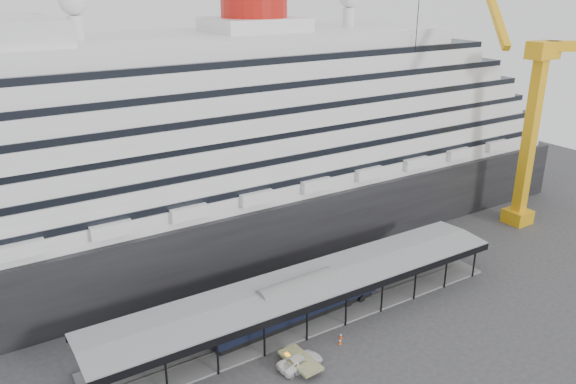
{
  "coord_description": "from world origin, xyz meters",
  "views": [
    {
      "loc": [
        -34.74,
        -45.51,
        39.87
      ],
      "look_at": [
        -1.06,
        8.0,
        16.19
      ],
      "focal_mm": 35.0,
      "sensor_mm": 36.0,
      "label": 1
    }
  ],
  "objects": [
    {
      "name": "traffic_cone_right",
      "position": [
        0.78,
        -0.94,
        0.36
      ],
      "size": [
        0.37,
        0.37,
        0.72
      ],
      "rotation": [
        0.0,
        0.0,
        0.01
      ],
      "color": "#DD410C",
      "rests_on": "ground"
    },
    {
      "name": "port_truck",
      "position": [
        -6.32,
        -2.89,
        0.73
      ],
      "size": [
        5.36,
        2.71,
        1.45
      ],
      "primitive_type": "imported",
      "rotation": [
        0.0,
        0.0,
        1.63
      ],
      "color": "white",
      "rests_on": "ground"
    },
    {
      "name": "platform_canopy",
      "position": [
        0.0,
        5.0,
        2.36
      ],
      "size": [
        56.0,
        9.18,
        5.3
      ],
      "color": "slate",
      "rests_on": "ground"
    },
    {
      "name": "cruise_ship",
      "position": [
        0.05,
        32.0,
        18.35
      ],
      "size": [
        130.0,
        30.0,
        43.9
      ],
      "color": "black",
      "rests_on": "ground"
    },
    {
      "name": "traffic_cone_mid",
      "position": [
        -0.0,
        -1.81,
        0.36
      ],
      "size": [
        0.47,
        0.47,
        0.73
      ],
      "rotation": [
        0.0,
        0.0,
        -0.32
      ],
      "color": "#E04C0C",
      "rests_on": "ground"
    },
    {
      "name": "traffic_cone_left",
      "position": [
        -4.65,
        -2.86,
        0.4
      ],
      "size": [
        0.46,
        0.46,
        0.8
      ],
      "rotation": [
        0.0,
        0.0,
        -0.13
      ],
      "color": "red",
      "rests_on": "ground"
    },
    {
      "name": "crane_yellow",
      "position": [
        47.06,
        10.54,
        19.96
      ],
      "size": [
        23.83,
        18.78,
        47.6
      ],
      "color": "gold",
      "rests_on": "ground"
    },
    {
      "name": "pullman_carriage",
      "position": [
        -1.66,
        5.0,
        2.85
      ],
      "size": [
        24.15,
        4.13,
        23.6
      ],
      "rotation": [
        0.0,
        0.0,
        0.04
      ],
      "color": "black",
      "rests_on": "ground"
    },
    {
      "name": "ground",
      "position": [
        0.0,
        0.0,
        0.0
      ],
      "size": [
        200.0,
        200.0,
        0.0
      ],
      "primitive_type": "plane",
      "color": "#313133",
      "rests_on": "ground"
    }
  ]
}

